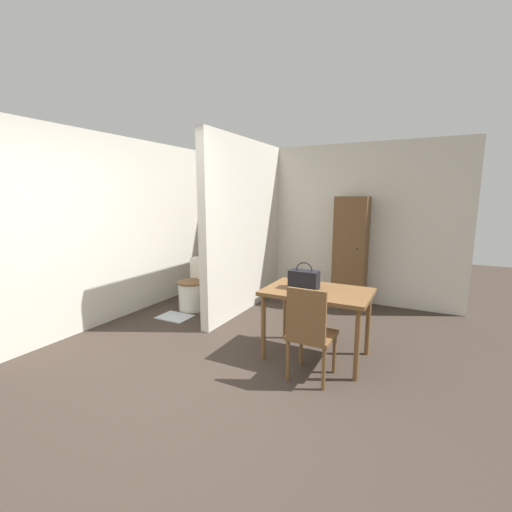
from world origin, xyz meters
The scene contains 10 objects.
ground_plane centered at (0.00, 0.00, 0.00)m, with size 16.00×16.00×0.00m, color #382D26.
wall_back centered at (0.00, 3.57, 1.25)m, with size 4.88×0.12×2.50m.
wall_left centered at (-2.00, 1.75, 1.25)m, with size 0.12×4.51×2.50m.
partition_wall centered at (-0.56, 2.42, 1.25)m, with size 0.12×2.17×2.50m.
dining_table centered at (0.89, 1.34, 0.65)m, with size 1.07×0.72×0.73m.
wooden_chair centered at (0.98, 0.84, 0.48)m, with size 0.41×0.41×0.90m.
toilet centered at (-1.25, 2.05, 0.30)m, with size 0.43×0.58×0.74m.
handbag centered at (0.75, 1.33, 0.83)m, with size 0.31×0.15×0.28m.
wooden_cabinet centered at (0.81, 3.30, 0.85)m, with size 0.48×0.39×1.69m.
bath_mat centered at (-1.25, 1.59, 0.01)m, with size 0.46×0.35×0.01m.
Camera 1 is at (1.89, -2.01, 1.69)m, focal length 24.00 mm.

